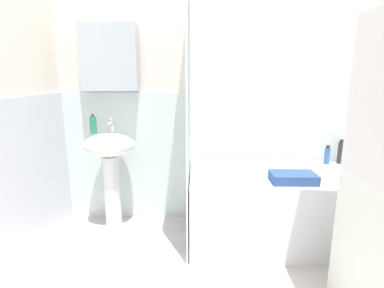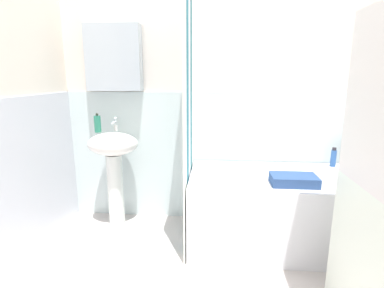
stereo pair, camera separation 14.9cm
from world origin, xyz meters
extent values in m
cube|color=silver|center=(0.00, 1.27, 1.20)|extent=(3.60, 0.05, 2.40)
cube|color=silver|center=(0.00, 1.24, 0.60)|extent=(3.60, 0.02, 1.20)
cube|color=silver|center=(-1.07, 1.18, 1.49)|extent=(0.48, 0.12, 0.56)
cube|color=silver|center=(-1.54, 0.34, 0.60)|extent=(0.02, 1.81, 1.20)
cylinder|color=white|center=(-1.07, 1.03, 0.33)|extent=(0.14, 0.14, 0.66)
ellipsoid|color=white|center=(-1.07, 1.03, 0.76)|extent=(0.44, 0.34, 0.20)
cylinder|color=silver|center=(-1.07, 1.13, 0.89)|extent=(0.03, 0.03, 0.05)
cylinder|color=silver|center=(-1.07, 1.08, 0.94)|extent=(0.02, 0.10, 0.02)
sphere|color=silver|center=(-1.07, 1.13, 0.97)|extent=(0.03, 0.03, 0.03)
cylinder|color=#287A5F|center=(-1.20, 1.04, 0.93)|extent=(0.06, 0.06, 0.14)
sphere|color=#232D20|center=(-1.20, 1.04, 1.02)|extent=(0.02, 0.02, 0.02)
cube|color=white|center=(0.35, 0.84, 0.29)|extent=(1.44, 0.75, 0.58)
cube|color=white|center=(-0.38, 0.54, 1.00)|extent=(0.01, 0.15, 2.00)
cube|color=#267083|center=(-0.38, 0.69, 1.00)|extent=(0.01, 0.15, 2.00)
cube|color=white|center=(-0.38, 0.84, 1.00)|extent=(0.01, 0.15, 2.00)
cube|color=#2B6B77|center=(-0.38, 0.99, 1.00)|extent=(0.01, 0.15, 2.00)
cube|color=white|center=(-0.38, 1.14, 1.00)|extent=(0.01, 0.15, 2.00)
cylinder|color=#302D2A|center=(0.97, 1.14, 0.67)|extent=(0.06, 0.06, 0.19)
cylinder|color=#242824|center=(0.97, 1.14, 0.78)|extent=(0.04, 0.04, 0.02)
cylinder|color=#2E599F|center=(0.84, 1.13, 0.65)|extent=(0.05, 0.05, 0.14)
cylinder|color=#29242A|center=(0.84, 1.13, 0.73)|extent=(0.03, 0.03, 0.02)
cube|color=navy|center=(0.39, 0.65, 0.61)|extent=(0.32, 0.20, 0.07)
camera|label=1|loc=(-0.32, -1.43, 1.33)|focal=27.78mm
camera|label=2|loc=(-0.17, -1.42, 1.33)|focal=27.78mm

